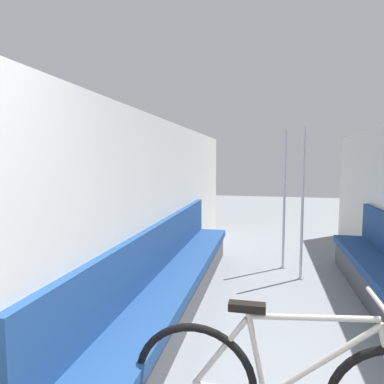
% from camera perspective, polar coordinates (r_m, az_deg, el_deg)
% --- Properties ---
extents(wall_left, '(0.10, 9.01, 2.09)m').
position_cam_1_polar(wall_left, '(3.58, -7.45, -4.08)').
color(wall_left, silver).
rests_on(wall_left, ground).
extents(bench_seat_row_left, '(0.48, 4.49, 0.96)m').
position_cam_1_polar(bench_seat_row_left, '(3.81, -2.87, -14.99)').
color(bench_seat_row_left, '#4C4C51').
rests_on(bench_seat_row_left, ground).
extents(grab_pole_near, '(0.08, 0.08, 2.07)m').
position_cam_1_polar(grab_pole_near, '(4.83, 17.93, -2.29)').
color(grab_pole_near, gray).
rests_on(grab_pole_near, ground).
extents(grab_pole_far, '(0.08, 0.08, 2.07)m').
position_cam_1_polar(grab_pole_far, '(5.26, 15.14, -1.60)').
color(grab_pole_far, gray).
rests_on(grab_pole_far, ground).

